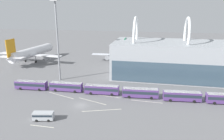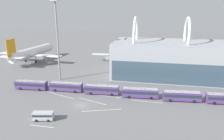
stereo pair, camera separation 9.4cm
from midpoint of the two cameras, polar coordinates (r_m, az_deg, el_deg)
ground_plane at (r=68.67m, az=-8.17°, el=-9.11°), size 440.00×440.00×0.00m
airliner_at_gate_near at (r=127.90m, az=-20.39°, el=4.30°), size 37.56×38.83×14.53m
airliner_at_gate_far at (r=119.77m, az=4.23°, el=4.34°), size 39.88×42.21×15.21m
shuttle_bus_0 at (r=85.34m, az=-20.34°, el=-3.55°), size 11.94×3.20×3.18m
shuttle_bus_1 at (r=80.03m, az=-11.89°, el=-4.15°), size 11.89×2.90×3.18m
shuttle_bus_2 at (r=75.72m, az=-2.65°, el=-4.98°), size 11.95×3.25×3.18m
shuttle_bus_3 at (r=73.42m, az=7.42°, el=-5.79°), size 11.98×3.47×3.18m
shuttle_bus_4 at (r=73.74m, az=17.81°, el=-6.36°), size 12.00×3.57×3.18m
service_van_foreground at (r=61.92m, az=-17.51°, el=-11.25°), size 5.71×3.00×2.32m
floodlight_mast at (r=89.48m, az=-14.16°, el=9.89°), size 2.78×2.78×32.13m
lane_stripe_0 at (r=71.40m, az=9.04°, el=-8.14°), size 10.02×0.72×0.01m
lane_stripe_1 at (r=71.09m, az=-5.19°, el=-8.11°), size 10.12×3.76×0.01m
lane_stripe_2 at (r=74.43m, az=-0.78°, el=-6.90°), size 8.16×1.36×0.01m
lane_stripe_3 at (r=64.99m, az=-2.69°, el=-10.47°), size 11.07×4.04×0.01m
lane_stripe_4 at (r=77.17m, az=-13.11°, el=-6.48°), size 10.73×4.06×0.01m
lane_stripe_5 at (r=59.74m, az=-17.80°, el=-13.81°), size 6.48×0.29×0.01m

